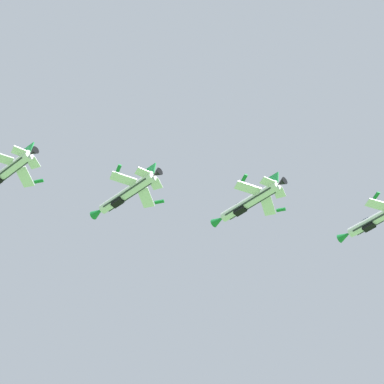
% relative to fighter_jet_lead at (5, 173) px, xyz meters
% --- Properties ---
extents(fighter_jet_lead, '(14.64, 11.00, 4.39)m').
position_rel_fighter_jet_lead_xyz_m(fighter_jet_lead, '(0.00, 0.00, 0.00)').
color(fighter_jet_lead, silver).
extents(fighter_jet_left_wing, '(14.64, 11.00, 4.39)m').
position_rel_fighter_jet_lead_xyz_m(fighter_jet_left_wing, '(18.62, 7.58, -2.17)').
color(fighter_jet_left_wing, silver).
extents(fighter_jet_right_wing, '(14.64, 11.01, 4.38)m').
position_rel_fighter_jet_lead_xyz_m(fighter_jet_right_wing, '(37.58, 16.06, -0.97)').
color(fighter_jet_right_wing, silver).
extents(fighter_jet_left_outer, '(14.64, 11.02, 4.37)m').
position_rel_fighter_jet_lead_xyz_m(fighter_jet_left_outer, '(58.18, 24.11, -2.25)').
color(fighter_jet_left_outer, silver).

